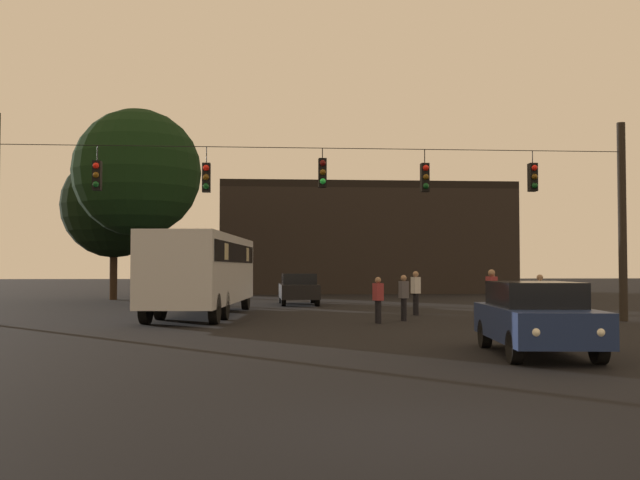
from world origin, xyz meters
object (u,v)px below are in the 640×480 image
(pedestrian_crossing_center, at_px, (540,295))
(pedestrian_near_bus, at_px, (404,295))
(pedestrian_crossing_left, at_px, (378,298))
(pedestrian_trailing, at_px, (492,291))
(pedestrian_crossing_right, at_px, (492,292))
(tree_left_silhouette, at_px, (153,205))
(pedestrian_far_side, at_px, (416,290))
(tree_right_far, at_px, (114,206))
(city_bus, at_px, (204,266))
(car_far_left, at_px, (299,288))
(tree_behind_building, at_px, (137,173))
(car_near_right, at_px, (536,317))

(pedestrian_crossing_center, height_order, pedestrian_near_bus, pedestrian_crossing_center)
(pedestrian_crossing_left, bearing_deg, pedestrian_trailing, 38.09)
(pedestrian_crossing_right, height_order, tree_left_silhouette, tree_left_silhouette)
(pedestrian_far_side, relative_size, tree_right_far, 0.20)
(city_bus, xyz_separation_m, pedestrian_crossing_right, (9.83, -4.09, -0.87))
(pedestrian_crossing_left, xyz_separation_m, pedestrian_near_bus, (1.05, 1.08, 0.03))
(pedestrian_near_bus, distance_m, tree_right_far, 22.24)
(city_bus, relative_size, car_far_left, 2.57)
(pedestrian_crossing_left, distance_m, pedestrian_near_bus, 1.50)
(pedestrian_crossing_right, xyz_separation_m, pedestrian_near_bus, (-2.80, 0.84, -0.13))
(tree_behind_building, bearing_deg, pedestrian_trailing, -31.00)
(car_near_right, height_order, tree_right_far, tree_right_far)
(pedestrian_trailing, relative_size, tree_right_far, 0.20)
(car_near_right, height_order, tree_behind_building, tree_behind_building)
(pedestrian_crossing_right, distance_m, tree_behind_building, 19.55)
(pedestrian_trailing, bearing_deg, pedestrian_far_side, -179.78)
(pedestrian_far_side, relative_size, tree_behind_building, 0.17)
(pedestrian_far_side, bearing_deg, pedestrian_trailing, 0.22)
(pedestrian_crossing_right, relative_size, pedestrian_far_side, 1.05)
(city_bus, bearing_deg, tree_left_silhouette, 103.23)
(pedestrian_near_bus, bearing_deg, pedestrian_trailing, 35.77)
(city_bus, relative_size, tree_right_far, 1.36)
(pedestrian_crossing_center, bearing_deg, tree_behind_building, 139.93)
(pedestrian_crossing_left, bearing_deg, car_near_right, -77.43)
(pedestrian_crossing_center, relative_size, pedestrian_near_bus, 1.02)
(car_near_right, bearing_deg, city_bus, 121.22)
(pedestrian_crossing_center, relative_size, pedestrian_far_side, 0.95)
(pedestrian_crossing_left, xyz_separation_m, tree_right_far, (-12.14, 18.43, 4.45))
(pedestrian_near_bus, bearing_deg, car_far_left, 105.39)
(car_far_left, xyz_separation_m, tree_right_far, (-10.13, 6.23, 4.50))
(pedestrian_near_bus, relative_size, tree_right_far, 0.19)
(pedestrian_crossing_left, bearing_deg, pedestrian_far_side, 62.36)
(car_far_left, height_order, pedestrian_crossing_right, pedestrian_crossing_right)
(car_near_right, bearing_deg, tree_left_silhouette, 110.50)
(pedestrian_near_bus, height_order, tree_left_silhouette, tree_left_silhouette)
(tree_left_silhouette, relative_size, tree_right_far, 0.96)
(tree_behind_building, bearing_deg, city_bus, -65.25)
(pedestrian_crossing_center, distance_m, pedestrian_trailing, 3.94)
(pedestrian_crossing_left, height_order, tree_left_silhouette, tree_left_silhouette)
(car_far_left, distance_m, tree_left_silhouette, 17.51)
(car_near_right, bearing_deg, pedestrian_crossing_right, 78.12)
(car_near_right, bearing_deg, pedestrian_near_bus, 95.26)
(city_bus, height_order, pedestrian_crossing_center, city_bus)
(tree_behind_building, bearing_deg, car_far_left, -5.40)
(city_bus, xyz_separation_m, car_far_left, (3.96, 7.88, -1.07))
(pedestrian_trailing, bearing_deg, pedestrian_near_bus, -144.23)
(pedestrian_near_bus, height_order, pedestrian_trailing, pedestrian_trailing)
(car_near_right, xyz_separation_m, pedestrian_near_bus, (-0.91, 9.84, 0.08))
(tree_behind_building, bearing_deg, car_near_right, -61.26)
(pedestrian_trailing, relative_size, tree_left_silhouette, 0.20)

